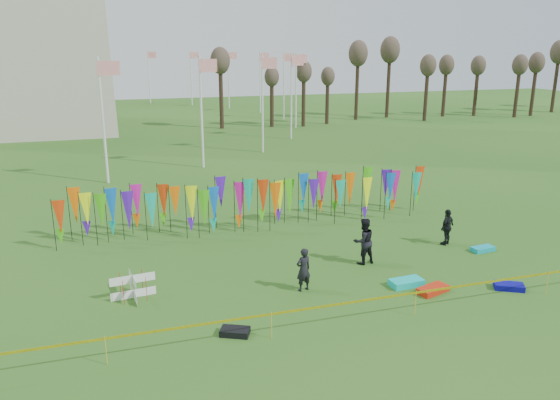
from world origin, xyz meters
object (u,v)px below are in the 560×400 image
object	(u,v)px
person_mid	(364,241)
kite_bag_black	(235,332)
kite_bag_teal	(483,249)
person_right	(447,227)
kite_bag_turquoise	(406,283)
kite_bag_blue	(509,286)
kite_bag_red	(433,290)
person_left	(303,270)
box_kite	(133,286)

from	to	relation	value
person_mid	kite_bag_black	distance (m)	7.58
kite_bag_teal	person_right	bearing A→B (deg)	131.80
kite_bag_teal	kite_bag_turquoise	bearing A→B (deg)	-156.61
kite_bag_black	kite_bag_blue	bearing A→B (deg)	1.14
person_right	kite_bag_black	size ratio (longest dim) A/B	1.85
kite_bag_turquoise	kite_bag_red	size ratio (longest dim) A/B	1.03
kite_bag_blue	kite_bag_black	size ratio (longest dim) A/B	1.16
person_right	kite_bag_black	xyz separation A→B (m)	(-10.88, -4.97, -0.72)
person_left	kite_bag_turquoise	size ratio (longest dim) A/B	1.31
box_kite	person_left	world-z (taller)	person_left
box_kite	kite_bag_blue	bearing A→B (deg)	-14.29
kite_bag_blue	person_left	bearing A→B (deg)	163.36
box_kite	kite_bag_blue	size ratio (longest dim) A/B	0.86
kite_bag_black	kite_bag_teal	world-z (taller)	kite_bag_black
person_left	kite_bag_teal	xyz separation A→B (m)	(8.84, 1.40, -0.72)
kite_bag_teal	kite_bag_blue	bearing A→B (deg)	-113.65
kite_bag_black	kite_bag_teal	xyz separation A→B (m)	(11.95, 3.78, -0.01)
kite_bag_blue	kite_bag_red	world-z (taller)	kite_bag_red
kite_bag_teal	kite_bag_red	bearing A→B (deg)	-145.92
person_left	person_right	xyz separation A→B (m)	(7.77, 2.59, 0.01)
kite_bag_blue	kite_bag_red	xyz separation A→B (m)	(-2.84, 0.59, 0.00)
person_left	kite_bag_blue	bearing A→B (deg)	149.33
person_left	kite_bag_black	bearing A→B (deg)	23.42
kite_bag_black	person_mid	bearing A→B (deg)	32.86
person_mid	kite_bag_turquoise	xyz separation A→B (m)	(0.60, -2.48, -0.84)
person_right	kite_bag_teal	bearing A→B (deg)	104.12
box_kite	kite_bag_red	xyz separation A→B (m)	(10.41, -2.78, -0.34)
kite_bag_blue	kite_bag_black	xyz separation A→B (m)	(-10.38, -0.21, -0.01)
person_mid	kite_bag_blue	size ratio (longest dim) A/B	1.86
person_right	kite_bag_red	bearing A→B (deg)	23.68
person_right	kite_bag_turquoise	distance (m)	5.24
box_kite	kite_bag_blue	xyz separation A→B (m)	(13.25, -3.37, -0.34)
person_left	kite_bag_teal	distance (m)	8.98
kite_bag_black	person_left	bearing A→B (deg)	37.46
kite_bag_blue	box_kite	bearing A→B (deg)	165.71
kite_bag_red	kite_bag_black	xyz separation A→B (m)	(-7.54, -0.80, -0.01)
kite_bag_teal	kite_bag_black	bearing A→B (deg)	-162.45
kite_bag_turquoise	kite_bag_teal	xyz separation A→B (m)	(5.02, 2.17, -0.03)
box_kite	kite_bag_black	size ratio (longest dim) A/B	1.00
person_right	kite_bag_teal	size ratio (longest dim) A/B	1.61
person_left	kite_bag_turquoise	xyz separation A→B (m)	(3.82, -0.78, -0.70)
person_right	kite_bag_teal	distance (m)	1.76
person_mid	kite_bag_teal	distance (m)	5.70
kite_bag_turquoise	kite_bag_red	world-z (taller)	kite_bag_turquoise
kite_bag_blue	person_right	bearing A→B (deg)	84.05
box_kite	person_mid	size ratio (longest dim) A/B	0.46
kite_bag_blue	kite_bag_red	bearing A→B (deg)	168.26
kite_bag_black	kite_bag_red	bearing A→B (deg)	6.03
box_kite	kite_bag_teal	xyz separation A→B (m)	(14.81, 0.20, -0.35)
person_right	kite_bag_red	world-z (taller)	person_right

